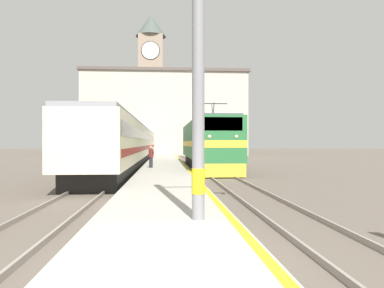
{
  "coord_description": "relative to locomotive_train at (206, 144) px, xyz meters",
  "views": [
    {
      "loc": [
        0.01,
        -6.36,
        2.11
      ],
      "look_at": [
        1.83,
        18.67,
        2.04
      ],
      "focal_mm": 35.0,
      "sensor_mm": 36.0,
      "label": 1
    }
  ],
  "objects": [
    {
      "name": "platform",
      "position": [
        -3.41,
        0.47,
        -1.87
      ],
      "size": [
        3.48,
        140.0,
        0.32
      ],
      "color": "#ADA89E",
      "rests_on": "ground"
    },
    {
      "name": "locomotive_train",
      "position": [
        0.0,
        0.0,
        0.0
      ],
      "size": [
        2.92,
        18.52,
        4.94
      ],
      "color": "black",
      "rests_on": "ground"
    },
    {
      "name": "person_on_platform",
      "position": [
        -4.41,
        -3.6,
        -0.89
      ],
      "size": [
        0.34,
        0.34,
        1.57
      ],
      "color": "#23232D",
      "rests_on": "platform"
    },
    {
      "name": "passenger_train",
      "position": [
        -6.59,
        6.9,
        -0.01
      ],
      "size": [
        2.92,
        46.45,
        3.72
      ],
      "color": "black",
      "rests_on": "ground"
    },
    {
      "name": "rail_track_near",
      "position": [
        0.0,
        0.47,
        -1.99
      ],
      "size": [
        2.83,
        140.0,
        0.16
      ],
      "color": "#60564C",
      "rests_on": "ground"
    },
    {
      "name": "catenary_mast",
      "position": [
        -2.53,
        -22.12,
        2.02
      ],
      "size": [
        2.93,
        0.31,
        7.54
      ],
      "color": "gray",
      "rests_on": "platform"
    },
    {
      "name": "clock_tower",
      "position": [
        -6.17,
        43.78,
        12.7
      ],
      "size": [
        5.95,
        5.95,
        27.54
      ],
      "color": "gray",
      "rests_on": "ground"
    },
    {
      "name": "station_building",
      "position": [
        -3.39,
        35.46,
        5.24
      ],
      "size": [
        28.32,
        10.59,
        14.48
      ],
      "color": "#B7B2A3",
      "rests_on": "ground"
    },
    {
      "name": "rail_track_far",
      "position": [
        -6.59,
        0.47,
        -1.99
      ],
      "size": [
        2.84,
        140.0,
        0.16
      ],
      "color": "#60564C",
      "rests_on": "ground"
    },
    {
      "name": "ground_plane",
      "position": [
        -3.41,
        5.47,
        -2.02
      ],
      "size": [
        200.0,
        200.0,
        0.0
      ],
      "primitive_type": "plane",
      "color": "#60564C"
    }
  ]
}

